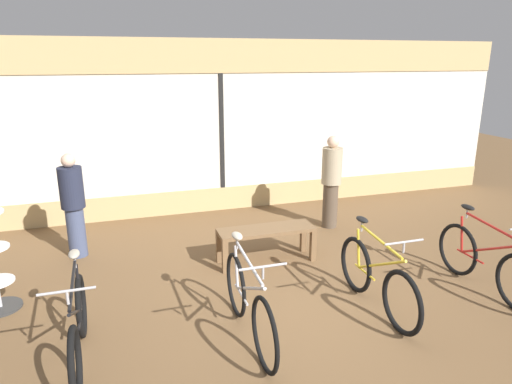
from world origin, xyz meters
name	(u,v)px	position (x,y,z in m)	size (l,w,h in m)	color
ground_plane	(298,305)	(0.00, 0.00, 0.00)	(24.00, 24.00, 0.00)	brown
shop_back_wall	(221,126)	(0.00, 3.82, 1.64)	(12.00, 0.08, 3.20)	tan
bicycle_far_left	(78,328)	(-2.43, -0.34, 0.37)	(0.46, 1.69, 1.02)	black
bicycle_left	(248,303)	(-0.76, -0.45, 0.41)	(0.46, 1.77, 1.05)	black
bicycle_right	(376,279)	(0.83, -0.34, 0.39)	(0.46, 1.69, 1.04)	black
bicycle_far_right	(486,262)	(2.39, -0.37, 0.39)	(0.46, 1.74, 1.04)	black
display_bench	(266,235)	(0.03, 1.29, 0.42)	(1.40, 0.44, 0.51)	brown
customer_near_rack	(331,180)	(1.56, 2.31, 0.84)	(0.45, 0.45, 1.61)	brown
customer_by_window	(73,204)	(-2.59, 2.34, 0.81)	(0.48, 0.48, 1.56)	#424C6B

